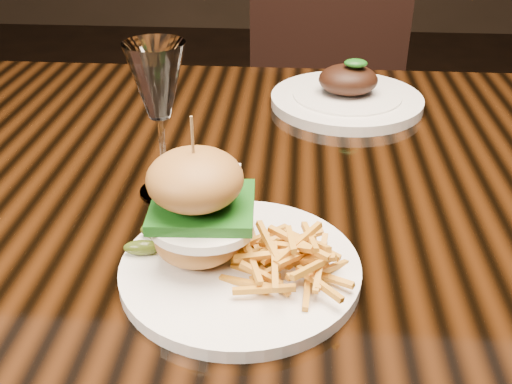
# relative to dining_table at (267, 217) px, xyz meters

# --- Properties ---
(dining_table) EXTENTS (1.60, 0.90, 0.75)m
(dining_table) POSITION_rel_dining_table_xyz_m (0.00, 0.00, 0.00)
(dining_table) COLOR black
(dining_table) RESTS_ON ground
(burger_plate) EXTENTS (0.26, 0.26, 0.18)m
(burger_plate) POSITION_rel_dining_table_xyz_m (-0.03, -0.23, 0.12)
(burger_plate) COLOR white
(burger_plate) RESTS_ON dining_table
(ramekin) EXTENTS (0.09, 0.09, 0.03)m
(ramekin) POSITION_rel_dining_table_xyz_m (-0.07, -0.07, 0.09)
(ramekin) COLOR white
(ramekin) RESTS_ON dining_table
(wine_glass) EXTENTS (0.07, 0.07, 0.20)m
(wine_glass) POSITION_rel_dining_table_xyz_m (-0.13, -0.07, 0.23)
(wine_glass) COLOR white
(wine_glass) RESTS_ON dining_table
(far_dish) EXTENTS (0.27, 0.27, 0.09)m
(far_dish) POSITION_rel_dining_table_xyz_m (0.12, 0.25, 0.09)
(far_dish) COLOR white
(far_dish) RESTS_ON dining_table
(chair_far) EXTENTS (0.48, 0.48, 0.95)m
(chair_far) POSITION_rel_dining_table_xyz_m (0.12, 0.89, -0.13)
(chair_far) COLOR black
(chair_far) RESTS_ON ground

